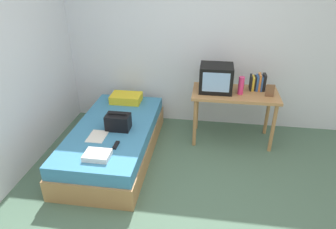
{
  "coord_description": "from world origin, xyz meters",
  "views": [
    {
      "loc": [
        0.22,
        -2.43,
        2.36
      ],
      "look_at": [
        -0.28,
        0.96,
        0.59
      ],
      "focal_mm": 32.24,
      "sensor_mm": 36.0,
      "label": 1
    }
  ],
  "objects_px": {
    "desk": "(235,98)",
    "magazine": "(97,136)",
    "tv": "(216,78)",
    "pillow": "(126,98)",
    "water_bottle": "(241,86)",
    "remote_dark": "(116,145)",
    "folded_towel": "(97,155)",
    "handbag": "(118,122)",
    "book_row": "(258,83)",
    "bed": "(114,140)",
    "picture_frame": "(270,91)"
  },
  "relations": [
    {
      "from": "desk",
      "to": "magazine",
      "type": "height_order",
      "value": "desk"
    },
    {
      "from": "tv",
      "to": "pillow",
      "type": "bearing_deg",
      "value": 174.83
    },
    {
      "from": "water_bottle",
      "to": "pillow",
      "type": "distance_m",
      "value": 1.7
    },
    {
      "from": "remote_dark",
      "to": "folded_towel",
      "type": "xyz_separation_m",
      "value": [
        -0.13,
        -0.25,
        0.02
      ]
    },
    {
      "from": "water_bottle",
      "to": "magazine",
      "type": "height_order",
      "value": "water_bottle"
    },
    {
      "from": "pillow",
      "to": "magazine",
      "type": "relative_size",
      "value": 1.54
    },
    {
      "from": "remote_dark",
      "to": "pillow",
      "type": "bearing_deg",
      "value": 99.63
    },
    {
      "from": "desk",
      "to": "pillow",
      "type": "xyz_separation_m",
      "value": [
        -1.59,
        0.13,
        -0.16
      ]
    },
    {
      "from": "desk",
      "to": "remote_dark",
      "type": "bearing_deg",
      "value": -142.3
    },
    {
      "from": "handbag",
      "to": "magazine",
      "type": "height_order",
      "value": "handbag"
    },
    {
      "from": "tv",
      "to": "book_row",
      "type": "distance_m",
      "value": 0.59
    },
    {
      "from": "book_row",
      "to": "magazine",
      "type": "distance_m",
      "value": 2.26
    },
    {
      "from": "water_bottle",
      "to": "tv",
      "type": "bearing_deg",
      "value": 167.77
    },
    {
      "from": "pillow",
      "to": "bed",
      "type": "bearing_deg",
      "value": -88.01
    },
    {
      "from": "folded_towel",
      "to": "magazine",
      "type": "bearing_deg",
      "value": 110.44
    },
    {
      "from": "pillow",
      "to": "desk",
      "type": "bearing_deg",
      "value": -4.86
    },
    {
      "from": "picture_frame",
      "to": "book_row",
      "type": "bearing_deg",
      "value": 122.26
    },
    {
      "from": "magazine",
      "to": "remote_dark",
      "type": "xyz_separation_m",
      "value": [
        0.29,
        -0.17,
        0.01
      ]
    },
    {
      "from": "tv",
      "to": "remote_dark",
      "type": "relative_size",
      "value": 2.82
    },
    {
      "from": "water_bottle",
      "to": "bed",
      "type": "bearing_deg",
      "value": -160.84
    },
    {
      "from": "tv",
      "to": "picture_frame",
      "type": "xyz_separation_m",
      "value": [
        0.71,
        -0.1,
        -0.1
      ]
    },
    {
      "from": "picture_frame",
      "to": "folded_towel",
      "type": "relative_size",
      "value": 0.59
    },
    {
      "from": "folded_towel",
      "to": "picture_frame",
      "type": "bearing_deg",
      "value": 32.37
    },
    {
      "from": "pillow",
      "to": "remote_dark",
      "type": "height_order",
      "value": "pillow"
    },
    {
      "from": "bed",
      "to": "pillow",
      "type": "height_order",
      "value": "pillow"
    },
    {
      "from": "tv",
      "to": "handbag",
      "type": "xyz_separation_m",
      "value": [
        -1.19,
        -0.7,
        -0.39
      ]
    },
    {
      "from": "picture_frame",
      "to": "pillow",
      "type": "relative_size",
      "value": 0.37
    },
    {
      "from": "magazine",
      "to": "book_row",
      "type": "bearing_deg",
      "value": 27.62
    },
    {
      "from": "desk",
      "to": "picture_frame",
      "type": "height_order",
      "value": "picture_frame"
    },
    {
      "from": "tv",
      "to": "pillow",
      "type": "height_order",
      "value": "tv"
    },
    {
      "from": "water_bottle",
      "to": "magazine",
      "type": "bearing_deg",
      "value": -153.89
    },
    {
      "from": "tv",
      "to": "book_row",
      "type": "bearing_deg",
      "value": 10.93
    },
    {
      "from": "bed",
      "to": "magazine",
      "type": "bearing_deg",
      "value": -110.82
    },
    {
      "from": "bed",
      "to": "remote_dark",
      "type": "bearing_deg",
      "value": -68.39
    },
    {
      "from": "water_bottle",
      "to": "handbag",
      "type": "relative_size",
      "value": 0.8
    },
    {
      "from": "water_bottle",
      "to": "magazine",
      "type": "distance_m",
      "value": 1.97
    },
    {
      "from": "bed",
      "to": "tv",
      "type": "distance_m",
      "value": 1.6
    },
    {
      "from": "bed",
      "to": "water_bottle",
      "type": "height_order",
      "value": "water_bottle"
    },
    {
      "from": "handbag",
      "to": "pillow",
      "type": "bearing_deg",
      "value": 98.53
    },
    {
      "from": "desk",
      "to": "tv",
      "type": "height_order",
      "value": "tv"
    },
    {
      "from": "tv",
      "to": "handbag",
      "type": "relative_size",
      "value": 1.47
    },
    {
      "from": "desk",
      "to": "handbag",
      "type": "height_order",
      "value": "desk"
    },
    {
      "from": "water_bottle",
      "to": "book_row",
      "type": "height_order",
      "value": "water_bottle"
    },
    {
      "from": "handbag",
      "to": "folded_towel",
      "type": "height_order",
      "value": "handbag"
    },
    {
      "from": "handbag",
      "to": "folded_towel",
      "type": "distance_m",
      "value": 0.64
    },
    {
      "from": "book_row",
      "to": "picture_frame",
      "type": "xyz_separation_m",
      "value": [
        0.13,
        -0.21,
        -0.02
      ]
    },
    {
      "from": "pillow",
      "to": "handbag",
      "type": "bearing_deg",
      "value": -81.47
    },
    {
      "from": "pillow",
      "to": "magazine",
      "type": "bearing_deg",
      "value": -94.5
    },
    {
      "from": "remote_dark",
      "to": "folded_towel",
      "type": "distance_m",
      "value": 0.28
    },
    {
      "from": "water_bottle",
      "to": "pillow",
      "type": "height_order",
      "value": "water_bottle"
    }
  ]
}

